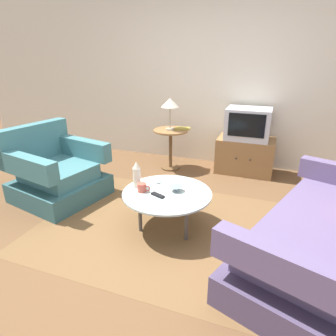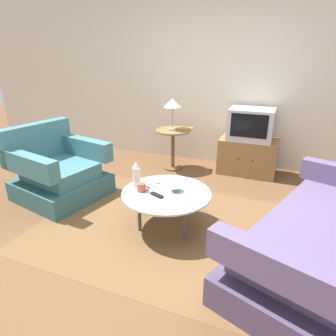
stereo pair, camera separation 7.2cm
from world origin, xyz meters
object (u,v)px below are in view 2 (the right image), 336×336
Objects in this scene: coffee_table at (166,195)px; side_table at (173,141)px; tv_stand at (248,156)px; bowl at (176,189)px; television at (251,124)px; tv_remote_silver at (158,180)px; vase at (136,175)px; armchair at (58,173)px; couch at (329,240)px; tv_remote_dark at (157,195)px; mug at (142,187)px; book at (185,128)px; table_lamp at (173,104)px.

side_table is at bearing 108.69° from coffee_table.
tv_stand is 6.16× the size of bowl.
television reaches higher than tv_remote_silver.
armchair is at bearing 171.26° from vase.
television is at bearing 44.52° from couch.
vase is 1.82× the size of tv_remote_dark.
mug reaches higher than coffee_table.
book is (-0.92, -0.14, -0.11)m from television.
couch is 1.48m from tv_remote_dark.
tv_remote_dark is at bearing -23.98° from vase.
coffee_table is 1.73m from book.
side_table is 1.63m from bowl.
side_table is at bearing -157.27° from book.
coffee_table is 0.37m from vase.
coffee_table is 1.77m from table_lamp.
armchair is at bearing 66.98° from tv_remote_silver.
bowl is (1.58, -0.14, 0.12)m from armchair.
tv_remote_dark is 0.36m from tv_remote_silver.
mug is at bearing -170.83° from tv_remote_dark.
armchair is 1.59m from bowl.
armchair is 8.11× the size of mug.
coffee_table is at bearing 85.66° from tv_remote_dark.
side_table is 1.66m from mug.
book is at bearing 91.63° from vase.
side_table reaches higher than tv_stand.
bowl is 0.54× the size of book.
coffee_table is 5.88× the size of tv_remote_dark.
tv_stand is 1.77m from tv_remote_silver.
mug is (-0.78, -1.87, -0.29)m from television.
side_table reaches higher than bowl.
television is at bearing -2.08° from book.
television is at bearing 67.42° from mug.
television is 2.03m from tv_remote_dark.
armchair is 1.69m from side_table.
vase is 0.32m from tv_remote_dark.
tv_remote_dark and tv_remote_silver have the same top height.
armchair is 3.99× the size of vase.
couch is at bearing -55.14° from book.
side_table is 1.33× the size of table_lamp.
television is (-0.88, 1.91, 0.44)m from couch.
bowl is 0.31m from tv_remote_silver.
tv_remote_silver is at bearing -75.76° from side_table.
couch is at bearing -1.40° from mug.
tv_stand is 0.48m from television.
book is (-0.19, 1.45, 0.21)m from tv_remote_silver.
couch is at bearing -4.36° from coffee_table.
book reaches higher than tv_remote_silver.
table_lamp reaches higher than mug.
armchair is at bearing -169.84° from tv_remote_dark.
armchair is 1.22m from vase.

